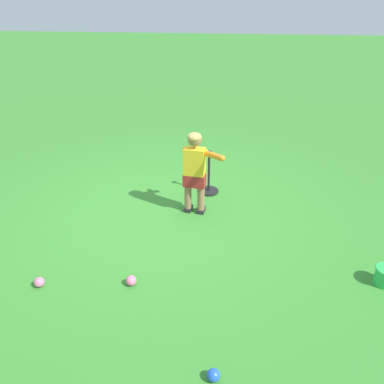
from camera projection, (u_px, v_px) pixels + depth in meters
ground_plane at (164, 212)px, 5.07m from camera, size 40.00×40.00×0.00m
child_batter at (196, 166)px, 4.76m from camera, size 0.53×0.52×1.08m
play_ball_behind_batter at (39, 282)px, 3.81m from camera, size 0.10×0.10×0.10m
play_ball_by_bucket at (214, 375)px, 2.91m from camera, size 0.10×0.10×0.10m
play_ball_midfield at (131, 281)px, 3.83m from camera, size 0.10×0.10×0.10m
batting_tee at (209, 185)px, 5.50m from camera, size 0.28×0.28×0.62m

